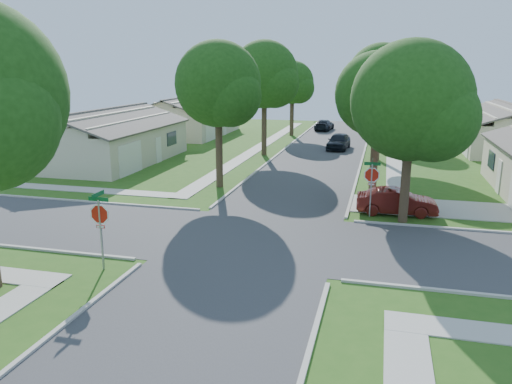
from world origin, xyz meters
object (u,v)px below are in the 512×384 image
object	(u,v)px
tree_w_mid	(265,78)
house_ne_far	(508,133)
stop_sign_ne	(372,177)
tree_e_near	(379,98)
house_nw_far	(189,121)
car_curb_east	(339,141)
tree_w_near	(219,88)
car_driveway	(397,202)
tree_e_mid	(382,81)
car_curb_west	(324,125)
stop_sign_sw	(100,217)
tree_ne_corner	(412,106)
tree_e_far	(383,81)
tree_w_far	(293,84)
house_nw_near	(108,143)

from	to	relation	value
tree_w_mid	house_ne_far	size ratio (longest dim) A/B	0.70
stop_sign_ne	tree_e_near	xyz separation A→B (m)	(0.05, 4.31, 3.61)
tree_w_mid	house_nw_far	bearing A→B (deg)	135.93
tree_e_near	car_curb_east	bearing A→B (deg)	101.96
tree_w_near	car_driveway	world-z (taller)	tree_w_near
house_nw_far	car_curb_east	size ratio (longest dim) A/B	3.12
house_ne_far	house_nw_far	xyz separation A→B (m)	(-31.98, 3.00, 0.00)
car_driveway	tree_e_mid	bearing A→B (deg)	1.76
tree_w_near	car_curb_west	bearing A→B (deg)	84.65
tree_w_mid	car_curb_east	world-z (taller)	tree_w_mid
stop_sign_sw	tree_ne_corner	xyz separation A→B (m)	(11.06, 8.91, 3.56)
stop_sign_sw	car_curb_west	xyz separation A→B (m)	(2.92, 44.27, -1.40)
car_curb_east	tree_e_far	bearing A→B (deg)	71.53
car_driveway	house_ne_far	bearing A→B (deg)	-25.85
tree_w_mid	tree_w_far	world-z (taller)	tree_w_mid
tree_w_mid	tree_ne_corner	distance (m)	20.10
house_ne_far	tree_e_near	bearing A→B (deg)	-119.35
house_nw_far	car_driveway	distance (m)	34.44
tree_e_far	house_ne_far	distance (m)	13.09
house_nw_far	tree_e_far	bearing A→B (deg)	5.53
house_nw_near	car_curb_east	size ratio (longest dim) A/B	3.12
house_nw_near	house_nw_far	xyz separation A→B (m)	(0.00, 17.00, 0.00)
house_nw_near	car_curb_east	world-z (taller)	house_nw_near
stop_sign_ne	house_nw_far	xyz separation A→B (m)	(-20.69, 27.30, -0.51)
stop_sign_sw	tree_w_far	size ratio (longest dim) A/B	0.37
tree_e_mid	car_driveway	xyz separation A→B (m)	(1.24, -15.51, -5.59)
tree_e_near	house_ne_far	world-z (taller)	tree_e_near
car_curb_west	tree_w_mid	bearing A→B (deg)	86.76
tree_e_mid	tree_e_far	xyz separation A→B (m)	(-0.00, 13.00, -0.27)
tree_e_mid	house_ne_far	world-z (taller)	tree_e_mid
tree_w_far	car_curb_west	world-z (taller)	tree_w_far
tree_w_far	car_curb_east	world-z (taller)	tree_w_far
tree_w_near	tree_e_far	bearing A→B (deg)	69.40
tree_ne_corner	car_curb_west	xyz separation A→B (m)	(-8.14, 35.36, -4.96)
car_driveway	tree_w_far	bearing A→B (deg)	17.67
tree_w_far	house_nw_near	distance (m)	22.49
tree_w_near	tree_ne_corner	size ratio (longest dim) A/B	1.04
tree_w_near	car_driveway	xyz separation A→B (m)	(10.64, -3.51, -5.45)
tree_w_near	house_ne_far	bearing A→B (deg)	44.09
stop_sign_ne	tree_w_mid	bearing A→B (deg)	119.80
stop_sign_sw	house_nw_near	xyz separation A→B (m)	(-11.29, 19.70, -0.51)
car_curb_east	car_curb_west	xyz separation A→B (m)	(-2.98, 13.80, -0.11)
tree_e_mid	tree_w_far	xyz separation A→B (m)	(-9.41, 13.00, -0.75)
tree_e_near	car_driveway	bearing A→B (deg)	-70.40
stop_sign_sw	tree_w_near	bearing A→B (deg)	89.77
tree_ne_corner	house_nw_far	distance (m)	35.90
tree_w_mid	house_ne_far	xyz separation A→B (m)	(20.63, 7.99, -4.97)
tree_ne_corner	stop_sign_sw	bearing A→B (deg)	-141.16
stop_sign_sw	car_curb_west	world-z (taller)	stop_sign_sw
car_curb_east	car_curb_west	bearing A→B (deg)	107.04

